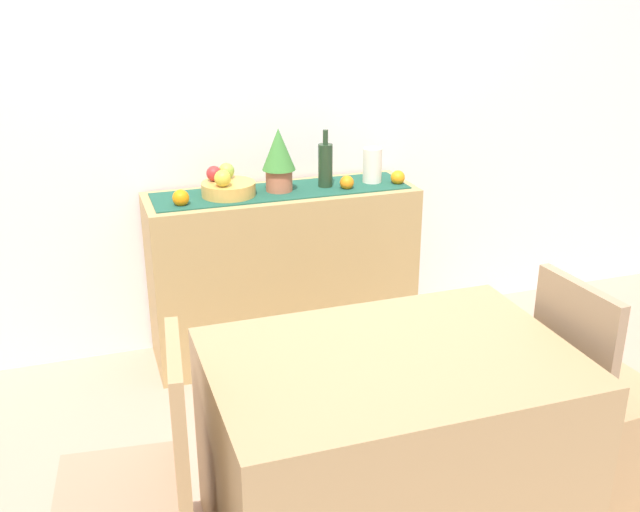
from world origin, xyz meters
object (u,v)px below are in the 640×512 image
object	(u,v)px
ceramic_vase	(372,166)
potted_plant	(279,158)
sideboard_console	(283,273)
chair_by_corner	(595,431)
fruit_bowl	(229,189)
wine_bottle	(325,165)
dining_table	(388,452)

from	to	relation	value
ceramic_vase	potted_plant	world-z (taller)	potted_plant
sideboard_console	chair_by_corner	world-z (taller)	chair_by_corner
fruit_bowl	sideboard_console	bearing A→B (deg)	0.00
sideboard_console	wine_bottle	size ratio (longest dim) A/B	4.61
sideboard_console	wine_bottle	distance (m)	0.60
chair_by_corner	dining_table	bearing A→B (deg)	179.92
potted_plant	chair_by_corner	bearing A→B (deg)	-61.35
chair_by_corner	fruit_bowl	bearing A→B (deg)	125.63
fruit_bowl	potted_plant	distance (m)	0.29
sideboard_console	fruit_bowl	world-z (taller)	fruit_bowl
fruit_bowl	dining_table	size ratio (longest dim) A/B	0.22
wine_bottle	chair_by_corner	size ratio (longest dim) A/B	0.32
potted_plant	dining_table	xyz separation A→B (m)	(-0.04, -1.48, -0.67)
sideboard_console	fruit_bowl	bearing A→B (deg)	180.00
wine_bottle	potted_plant	xyz separation A→B (m)	(-0.24, 0.00, 0.06)
fruit_bowl	dining_table	xyz separation A→B (m)	(0.21, -1.48, -0.54)
sideboard_console	potted_plant	xyz separation A→B (m)	(-0.01, 0.00, 0.61)
dining_table	chair_by_corner	xyz separation A→B (m)	(0.85, -0.00, -0.10)
fruit_bowl	chair_by_corner	distance (m)	1.93
dining_table	chair_by_corner	bearing A→B (deg)	-0.08
potted_plant	sideboard_console	bearing A→B (deg)	-0.00
ceramic_vase	chair_by_corner	bearing A→B (deg)	-77.91
dining_table	chair_by_corner	size ratio (longest dim) A/B	1.31
sideboard_console	dining_table	world-z (taller)	sideboard_console
fruit_bowl	wine_bottle	xyz separation A→B (m)	(0.49, 0.00, 0.08)
wine_bottle	fruit_bowl	bearing A→B (deg)	-180.00
potted_plant	dining_table	bearing A→B (deg)	-91.72
chair_by_corner	wine_bottle	bearing A→B (deg)	111.04
ceramic_vase	wine_bottle	bearing A→B (deg)	180.00
ceramic_vase	potted_plant	bearing A→B (deg)	180.00
sideboard_console	potted_plant	bearing A→B (deg)	180.00
potted_plant	dining_table	size ratio (longest dim) A/B	0.27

